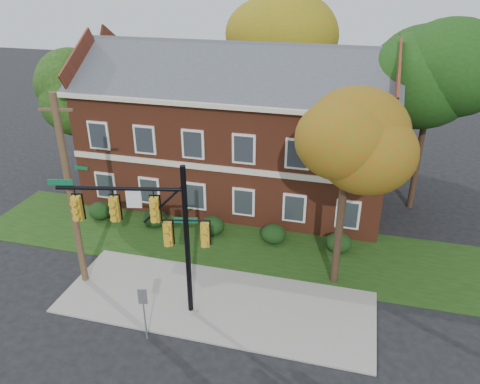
% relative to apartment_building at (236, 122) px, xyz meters
% --- Properties ---
extents(ground, '(120.00, 120.00, 0.00)m').
position_rel_apartment_building_xyz_m(ground, '(2.00, -11.95, -4.99)').
color(ground, black).
rests_on(ground, ground).
extents(sidewalk, '(14.00, 5.00, 0.08)m').
position_rel_apartment_building_xyz_m(sidewalk, '(2.00, -10.95, -4.95)').
color(sidewalk, gray).
rests_on(sidewalk, ground).
extents(grass_strip, '(30.00, 6.00, 0.04)m').
position_rel_apartment_building_xyz_m(grass_strip, '(2.00, -5.95, -4.97)').
color(grass_strip, '#193811').
rests_on(grass_strip, ground).
extents(apartment_building, '(18.80, 8.80, 9.74)m').
position_rel_apartment_building_xyz_m(apartment_building, '(0.00, 0.00, 0.00)').
color(apartment_building, brown).
rests_on(apartment_building, ground).
extents(hedge_far_left, '(1.40, 1.26, 1.05)m').
position_rel_apartment_building_xyz_m(hedge_far_left, '(-7.00, -5.25, -4.46)').
color(hedge_far_left, black).
rests_on(hedge_far_left, ground).
extents(hedge_left, '(1.40, 1.26, 1.05)m').
position_rel_apartment_building_xyz_m(hedge_left, '(-3.50, -5.25, -4.46)').
color(hedge_left, black).
rests_on(hedge_left, ground).
extents(hedge_center, '(1.40, 1.26, 1.05)m').
position_rel_apartment_building_xyz_m(hedge_center, '(0.00, -5.25, -4.46)').
color(hedge_center, black).
rests_on(hedge_center, ground).
extents(hedge_right, '(1.40, 1.26, 1.05)m').
position_rel_apartment_building_xyz_m(hedge_right, '(3.50, -5.25, -4.46)').
color(hedge_right, black).
rests_on(hedge_right, ground).
extents(hedge_far_right, '(1.40, 1.26, 1.05)m').
position_rel_apartment_building_xyz_m(hedge_far_right, '(7.00, -5.25, -4.46)').
color(hedge_far_right, black).
rests_on(hedge_far_right, ground).
extents(tree_near_right, '(4.50, 4.25, 8.58)m').
position_rel_apartment_building_xyz_m(tree_near_right, '(7.22, -8.09, 1.68)').
color(tree_near_right, black).
rests_on(tree_near_right, ground).
extents(tree_left_rear, '(5.40, 5.10, 8.88)m').
position_rel_apartment_building_xyz_m(tree_left_rear, '(-9.73, -1.12, 1.69)').
color(tree_left_rear, black).
rests_on(tree_left_rear, ground).
extents(tree_right_rear, '(6.30, 5.95, 10.62)m').
position_rel_apartment_building_xyz_m(tree_right_rear, '(11.31, 0.86, 3.13)').
color(tree_right_rear, black).
rests_on(tree_right_rear, ground).
extents(tree_far_rear, '(6.84, 6.46, 11.52)m').
position_rel_apartment_building_xyz_m(tree_far_rear, '(1.34, 7.84, 3.86)').
color(tree_far_rear, black).
rests_on(tree_far_rear, ground).
extents(traffic_signal, '(6.13, 1.51, 6.96)m').
position_rel_apartment_building_xyz_m(traffic_signal, '(-0.09, -12.10, -0.67)').
color(traffic_signal, gray).
rests_on(traffic_signal, ground).
extents(utility_pole, '(1.42, 0.36, 9.17)m').
position_rel_apartment_building_xyz_m(utility_pole, '(-4.59, -10.96, -0.34)').
color(utility_pole, '#503825').
rests_on(utility_pole, ground).
extents(sign_post, '(0.36, 0.12, 2.48)m').
position_rel_apartment_building_xyz_m(sign_post, '(-0.05, -13.80, -3.30)').
color(sign_post, slate).
rests_on(sign_post, ground).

